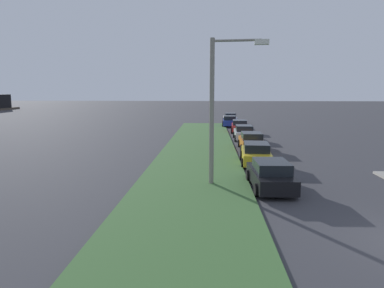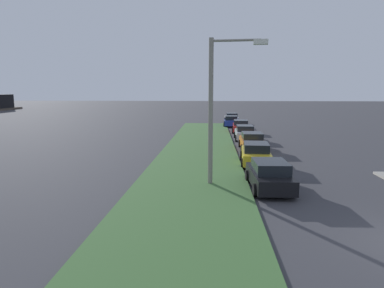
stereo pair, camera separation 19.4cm
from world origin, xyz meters
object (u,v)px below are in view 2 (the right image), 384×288
object	(u,v)px
parked_car_yellow	(256,154)
parked_car_white	(232,118)
parked_car_black	(270,175)
parked_car_red	(241,126)
parked_car_silver	(245,133)
streetlight	(218,101)
parked_car_blue	(231,121)
parked_car_orange	(252,141)

from	to	relation	value
parked_car_yellow	parked_car_white	world-z (taller)	same
parked_car_black	parked_car_red	distance (m)	23.74
parked_car_silver	streetlight	distance (m)	17.65
parked_car_yellow	streetlight	bearing A→B (deg)	157.05
parked_car_black	parked_car_blue	distance (m)	30.38
parked_car_orange	parked_car_blue	bearing A→B (deg)	2.66
parked_car_silver	parked_car_white	distance (m)	18.65
parked_car_red	streetlight	xyz separation A→B (m)	(-23.22, 3.04, 3.67)
parked_car_red	parked_car_silver	bearing A→B (deg)	-177.60
parked_car_black	parked_car_silver	xyz separation A→B (m)	(17.53, -0.33, 0.00)
parked_car_yellow	parked_car_red	distance (m)	17.82
parked_car_blue	streetlight	bearing A→B (deg)	178.41
parked_car_black	parked_car_red	size ratio (longest dim) A/B	0.99
parked_car_yellow	parked_car_red	world-z (taller)	same
parked_car_blue	parked_car_orange	bearing A→B (deg)	-174.90
parked_car_silver	parked_car_white	bearing A→B (deg)	1.89
parked_car_silver	streetlight	bearing A→B (deg)	170.92
parked_car_black	parked_car_yellow	distance (m)	5.91
parked_car_silver	parked_car_black	bearing A→B (deg)	179.72
parked_car_orange	streetlight	distance (m)	12.08
parked_car_yellow	parked_car_blue	xyz separation A→B (m)	(24.46, 0.42, 0.00)
parked_car_blue	parked_car_white	distance (m)	5.82
parked_car_orange	parked_car_red	xyz separation A→B (m)	(12.12, -0.02, 0.00)
streetlight	parked_car_blue	bearing A→B (deg)	-4.31
parked_car_silver	parked_car_blue	world-z (taller)	same
parked_car_black	parked_car_red	xyz separation A→B (m)	(23.73, -0.41, 0.00)
parked_car_yellow	parked_car_orange	world-z (taller)	same
parked_car_yellow	parked_car_white	xyz separation A→B (m)	(30.26, 0.06, 0.00)
parked_car_yellow	parked_car_blue	bearing A→B (deg)	4.33
parked_car_white	streetlight	size ratio (longest dim) A/B	0.58
parked_car_silver	parked_car_white	size ratio (longest dim) A/B	0.99
parked_car_silver	parked_car_red	distance (m)	6.21
parked_car_silver	parked_car_blue	bearing A→B (deg)	3.98
parked_car_silver	parked_car_red	bearing A→B (deg)	0.07
parked_car_black	parked_car_blue	xyz separation A→B (m)	(30.37, 0.38, 0.00)
parked_car_silver	parked_car_orange	bearing A→B (deg)	-178.58
parked_car_yellow	parked_car_red	xyz separation A→B (m)	(17.82, -0.38, 0.00)
parked_car_orange	parked_car_black	bearing A→B (deg)	178.33
parked_car_silver	streetlight	xyz separation A→B (m)	(-17.01, 2.96, 3.67)
parked_car_black	parked_car_yellow	size ratio (longest dim) A/B	0.99
parked_car_silver	parked_car_red	size ratio (longest dim) A/B	0.98
parked_car_black	parked_car_silver	bearing A→B (deg)	-3.17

